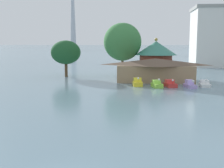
# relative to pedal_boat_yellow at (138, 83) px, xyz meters

# --- Properties ---
(pedal_boat_yellow) EXTENTS (1.86, 2.62, 1.63)m
(pedal_boat_yellow) POSITION_rel_pedal_boat_yellow_xyz_m (0.00, 0.00, 0.00)
(pedal_boat_yellow) COLOR yellow
(pedal_boat_yellow) RESTS_ON ground
(pedal_boat_lime) EXTENTS (2.07, 2.90, 1.63)m
(pedal_boat_lime) POSITION_rel_pedal_boat_yellow_xyz_m (3.27, -1.36, -0.06)
(pedal_boat_lime) COLOR #8CCC3F
(pedal_boat_lime) RESTS_ON ground
(pedal_boat_red) EXTENTS (2.34, 2.84, 1.44)m
(pedal_boat_red) POSITION_rel_pedal_boat_yellow_xyz_m (5.54, -0.64, -0.06)
(pedal_boat_red) COLOR red
(pedal_boat_red) RESTS_ON ground
(pedal_boat_lavender) EXTENTS (2.02, 3.12, 1.47)m
(pedal_boat_lavender) POSITION_rel_pedal_boat_yellow_xyz_m (8.81, -1.00, -0.05)
(pedal_boat_lavender) COLOR #B299D8
(pedal_boat_lavender) RESTS_ON ground
(pedal_boat_white) EXTENTS (1.61, 2.58, 1.50)m
(pedal_boat_white) POSITION_rel_pedal_boat_yellow_xyz_m (11.46, 0.15, -0.10)
(pedal_boat_white) COLOR white
(pedal_boat_white) RESTS_ON ground
(boathouse) EXTENTS (15.57, 7.00, 4.50)m
(boathouse) POSITION_rel_pedal_boat_yellow_xyz_m (3.32, 6.00, 1.79)
(boathouse) COLOR #9E7F5B
(boathouse) RESTS_ON ground
(green_roof_pavilion) EXTENTS (9.05, 9.05, 8.52)m
(green_roof_pavilion) POSITION_rel_pedal_boat_yellow_xyz_m (3.70, 14.19, 3.82)
(green_roof_pavilion) COLOR brown
(green_roof_pavilion) RESTS_ON ground
(shoreline_tree_tall_left) EXTENTS (6.50, 6.50, 8.00)m
(shoreline_tree_tall_left) POSITION_rel_pedal_boat_yellow_xyz_m (-15.99, 12.17, 4.82)
(shoreline_tree_tall_left) COLOR brown
(shoreline_tree_tall_left) RESTS_ON ground
(shoreline_tree_mid) EXTENTS (8.39, 8.39, 11.86)m
(shoreline_tree_mid) POSITION_rel_pedal_boat_yellow_xyz_m (-3.70, 14.79, 7.11)
(shoreline_tree_mid) COLOR brown
(shoreline_tree_mid) RESTS_ON ground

